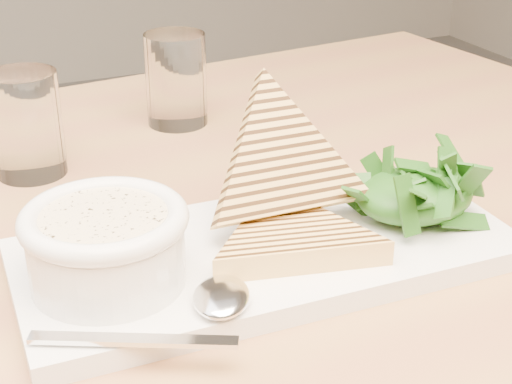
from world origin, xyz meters
name	(u,v)px	position (x,y,z in m)	size (l,w,h in m)	color
table_top	(105,295)	(0.06, 0.23, 0.71)	(1.31, 0.87, 0.04)	#98613C
table_leg_br	(430,281)	(0.67, 0.61, 0.35)	(0.06, 0.06, 0.69)	#98613C
platter	(267,253)	(0.18, 0.19, 0.74)	(0.37, 0.17, 0.02)	white
soup_bowl	(107,255)	(0.06, 0.19, 0.77)	(0.10, 0.10, 0.04)	white
soup	(104,221)	(0.06, 0.19, 0.79)	(0.09, 0.09, 0.01)	beige
bowl_rim	(104,218)	(0.06, 0.19, 0.80)	(0.11, 0.11, 0.01)	white
sandwich_flat	(292,237)	(0.19, 0.18, 0.76)	(0.15, 0.15, 0.02)	tan
sandwich_lean	(282,165)	(0.21, 0.22, 0.80)	(0.15, 0.15, 0.08)	tan
salad_base	(415,195)	(0.30, 0.18, 0.77)	(0.10, 0.08, 0.04)	#16420D
arugula_pile	(416,186)	(0.30, 0.18, 0.77)	(0.11, 0.10, 0.05)	#245419
spoon_bowl	(222,297)	(0.12, 0.13, 0.75)	(0.04, 0.05, 0.01)	silver
spoon_handle	(133,340)	(0.06, 0.11, 0.75)	(0.13, 0.01, 0.00)	silver
glass_near	(27,124)	(0.05, 0.43, 0.78)	(0.06, 0.06, 0.10)	white
glass_far	(176,79)	(0.21, 0.50, 0.78)	(0.06, 0.06, 0.10)	white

